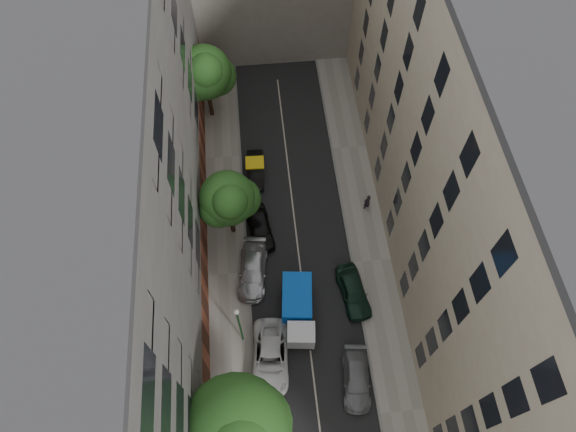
{
  "coord_description": "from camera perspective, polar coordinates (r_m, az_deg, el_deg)",
  "views": [
    {
      "loc": [
        -2.54,
        -16.19,
        35.77
      ],
      "look_at": [
        -0.83,
        1.15,
        6.0
      ],
      "focal_mm": 32.0,
      "sensor_mm": 36.0,
      "label": 1
    }
  ],
  "objects": [
    {
      "name": "ground",
      "position": [
        39.34,
        1.37,
        -5.76
      ],
      "size": [
        120.0,
        120.0,
        0.0
      ],
      "primitive_type": "plane",
      "color": "#4C4C49",
      "rests_on": "ground"
    },
    {
      "name": "road_surface",
      "position": [
        39.33,
        1.37,
        -5.75
      ],
      "size": [
        8.0,
        44.0,
        0.02
      ],
      "primitive_type": "cube",
      "color": "black",
      "rests_on": "ground"
    },
    {
      "name": "sidewalk_left",
      "position": [
        39.3,
        -6.67,
        -6.39
      ],
      "size": [
        3.0,
        44.0,
        0.15
      ],
      "primitive_type": "cube",
      "color": "gray",
      "rests_on": "ground"
    },
    {
      "name": "sidewalk_right",
      "position": [
        40.01,
        9.25,
        -4.94
      ],
      "size": [
        3.0,
        44.0,
        0.15
      ],
      "primitive_type": "cube",
      "color": "gray",
      "rests_on": "ground"
    },
    {
      "name": "building_left",
      "position": [
        31.59,
        -18.48,
        0.31
      ],
      "size": [
        8.0,
        44.0,
        20.0
      ],
      "primitive_type": "cube",
      "color": "#4D4C48",
      "rests_on": "ground"
    },
    {
      "name": "building_right",
      "position": [
        33.31,
        20.94,
        3.5
      ],
      "size": [
        8.0,
        44.0,
        20.0
      ],
      "primitive_type": "cube",
      "color": "#B4A98C",
      "rests_on": "ground"
    },
    {
      "name": "tarp_truck",
      "position": [
        36.7,
        1.12,
        -10.34
      ],
      "size": [
        2.51,
        5.26,
        2.34
      ],
      "rotation": [
        0.0,
        0.0,
        -0.11
      ],
      "color": "black",
      "rests_on": "ground"
    },
    {
      "name": "car_left_1",
      "position": [
        35.41,
        -2.33,
        -22.72
      ],
      "size": [
        1.79,
        4.29,
        1.38
      ],
      "primitive_type": "imported",
      "rotation": [
        0.0,
        0.0,
        -0.08
      ],
      "color": "#4C150F",
      "rests_on": "ground"
    },
    {
      "name": "car_left_2",
      "position": [
        36.26,
        -1.95,
        -15.39
      ],
      "size": [
        3.02,
        5.61,
        1.5
      ],
      "primitive_type": "imported",
      "rotation": [
        0.0,
        0.0,
        -0.1
      ],
      "color": "silver",
      "rests_on": "ground"
    },
    {
      "name": "car_left_3",
      "position": [
        38.54,
        -3.93,
        -6.05
      ],
      "size": [
        2.69,
        5.2,
        1.44
      ],
      "primitive_type": "imported",
      "rotation": [
        0.0,
        0.0,
        -0.14
      ],
      "color": "silver",
      "rests_on": "ground"
    },
    {
      "name": "car_left_4",
      "position": [
        40.14,
        -3.12,
        -1.28
      ],
      "size": [
        2.3,
        4.49,
        1.46
      ],
      "primitive_type": "imported",
      "rotation": [
        0.0,
        0.0,
        0.14
      ],
      "color": "black",
      "rests_on": "ground"
    },
    {
      "name": "car_left_5",
      "position": [
        43.22,
        -3.64,
        5.14
      ],
      "size": [
        1.52,
        3.96,
        1.29
      ],
      "primitive_type": "imported",
      "rotation": [
        0.0,
        0.0,
        -0.04
      ],
      "color": "black",
      "rests_on": "ground"
    },
    {
      "name": "car_right_1",
      "position": [
        36.29,
        7.61,
        -17.56
      ],
      "size": [
        2.26,
        4.56,
        1.27
      ],
      "primitive_type": "imported",
      "rotation": [
        0.0,
        0.0,
        -0.11
      ],
      "color": "slate",
      "rests_on": "ground"
    },
    {
      "name": "car_right_2",
      "position": [
        38.06,
        7.28,
        -8.3
      ],
      "size": [
        2.41,
        4.64,
        1.51
      ],
      "primitive_type": "imported",
      "rotation": [
        0.0,
        0.0,
        0.15
      ],
      "color": "#142E22",
      "rests_on": "ground"
    },
    {
      "name": "tree_near",
      "position": [
        29.67,
        -5.63,
        -22.78
      ],
      "size": [
        6.07,
        5.91,
        9.59
      ],
      "color": "#382619",
      "rests_on": "sidewalk_left"
    },
    {
      "name": "tree_mid",
      "position": [
        36.87,
        -6.58,
        1.73
      ],
      "size": [
        4.54,
        4.15,
        6.89
      ],
      "color": "#382619",
      "rests_on": "sidewalk_left"
    },
    {
      "name": "tree_far",
      "position": [
        44.51,
        -9.12,
        15.25
      ],
      "size": [
        4.91,
        4.57,
        7.48
      ],
      "color": "#382619",
      "rests_on": "sidewalk_left"
    },
    {
      "name": "lamp_post",
      "position": [
        33.97,
        -5.48,
        -11.69
      ],
      "size": [
        0.36,
        0.36,
        5.68
      ],
      "color": "#1B6026",
      "rests_on": "sidewalk_left"
    },
    {
      "name": "pedestrian",
      "position": [
        41.43,
        8.79,
        1.56
      ],
      "size": [
        0.75,
        0.64,
        1.74
      ],
      "primitive_type": "imported",
      "rotation": [
        0.0,
        0.0,
        3.57
      ],
      "color": "black",
      "rests_on": "sidewalk_right"
    }
  ]
}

